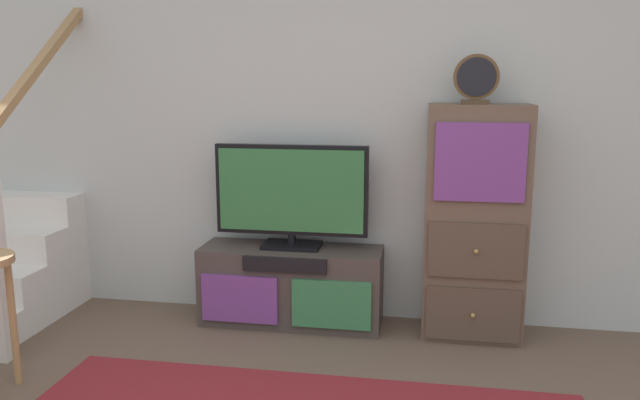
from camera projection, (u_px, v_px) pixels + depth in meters
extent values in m
cube|color=#B2B7B2|center=(345.00, 108.00, 3.90)|extent=(6.40, 0.12, 2.70)
cube|color=#423833|center=(292.00, 285.00, 3.91)|extent=(1.14, 0.36, 0.49)
cube|color=#70387F|center=(239.00, 299.00, 3.78)|extent=(0.48, 0.02, 0.30)
cube|color=#337042|center=(331.00, 305.00, 3.68)|extent=(0.48, 0.02, 0.30)
cube|color=black|center=(284.00, 265.00, 3.69)|extent=(0.51, 0.02, 0.09)
cube|color=black|center=(292.00, 245.00, 3.88)|extent=(0.36, 0.22, 0.02)
cylinder|color=black|center=(292.00, 239.00, 3.87)|extent=(0.05, 0.05, 0.06)
cube|color=black|center=(291.00, 190.00, 3.81)|extent=(0.95, 0.05, 0.56)
cube|color=#2D6B38|center=(290.00, 191.00, 3.78)|extent=(0.90, 0.01, 0.51)
cube|color=brown|center=(475.00, 223.00, 3.65)|extent=(0.58, 0.34, 1.39)
cube|color=#4E3C2F|center=(473.00, 314.00, 3.57)|extent=(0.53, 0.02, 0.32)
sphere|color=olive|center=(473.00, 316.00, 3.55)|extent=(0.03, 0.03, 0.03)
cube|color=#4E3C2F|center=(476.00, 251.00, 3.50)|extent=(0.53, 0.02, 0.32)
sphere|color=olive|center=(476.00, 252.00, 3.48)|extent=(0.03, 0.03, 0.03)
cube|color=#70387F|center=(480.00, 162.00, 3.40)|extent=(0.49, 0.02, 0.44)
cube|color=#4C3823|center=(475.00, 102.00, 3.50)|extent=(0.15, 0.08, 0.02)
cylinder|color=brown|center=(476.00, 77.00, 3.47)|extent=(0.25, 0.04, 0.25)
cylinder|color=black|center=(477.00, 77.00, 3.45)|extent=(0.22, 0.01, 0.22)
cube|color=silver|center=(22.00, 247.00, 4.32)|extent=(0.90, 0.26, 0.76)
cube|color=silver|center=(43.00, 225.00, 4.55)|extent=(0.90, 0.26, 0.95)
cube|color=#9E7547|center=(50.00, 50.00, 3.73)|extent=(0.06, 1.33, 0.99)
cylinder|color=#A37A4C|center=(13.00, 323.00, 3.10)|extent=(0.04, 0.04, 0.66)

